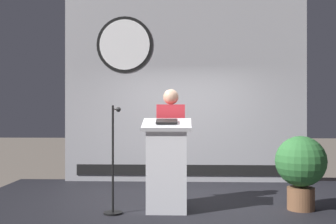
{
  "coord_description": "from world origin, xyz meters",
  "views": [
    {
      "loc": [
        -0.01,
        -6.01,
        1.6
      ],
      "look_at": [
        -0.24,
        -0.16,
        1.61
      ],
      "focal_mm": 44.46,
      "sensor_mm": 36.0,
      "label": 1
    }
  ],
  "objects_px": {
    "speaker_person": "(171,145)",
    "microphone_stand": "(114,175)",
    "podium": "(167,166)",
    "potted_plant": "(301,165)"
  },
  "relations": [
    {
      "from": "speaker_person",
      "to": "microphone_stand",
      "type": "bearing_deg",
      "value": -142.08
    },
    {
      "from": "podium",
      "to": "potted_plant",
      "type": "height_order",
      "value": "podium"
    },
    {
      "from": "speaker_person",
      "to": "potted_plant",
      "type": "xyz_separation_m",
      "value": [
        1.75,
        -0.31,
        -0.24
      ]
    },
    {
      "from": "potted_plant",
      "to": "microphone_stand",
      "type": "bearing_deg",
      "value": -174.15
    },
    {
      "from": "podium",
      "to": "speaker_person",
      "type": "relative_size",
      "value": 0.75
    },
    {
      "from": "microphone_stand",
      "to": "speaker_person",
      "type": "bearing_deg",
      "value": 37.92
    },
    {
      "from": "podium",
      "to": "potted_plant",
      "type": "distance_m",
      "value": 1.8
    },
    {
      "from": "speaker_person",
      "to": "podium",
      "type": "bearing_deg",
      "value": -94.61
    },
    {
      "from": "podium",
      "to": "microphone_stand",
      "type": "distance_m",
      "value": 0.7
    },
    {
      "from": "speaker_person",
      "to": "potted_plant",
      "type": "relative_size",
      "value": 1.65
    }
  ]
}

